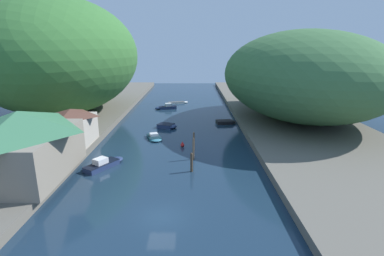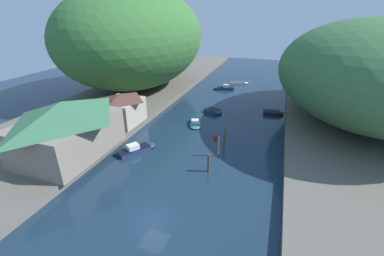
{
  "view_description": "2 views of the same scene",
  "coord_description": "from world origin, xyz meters",
  "px_view_note": "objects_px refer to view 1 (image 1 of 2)",
  "views": [
    {
      "loc": [
        2.75,
        -23.47,
        14.76
      ],
      "look_at": [
        2.88,
        21.25,
        2.26
      ],
      "focal_mm": 28.0,
      "sensor_mm": 36.0,
      "label": 1
    },
    {
      "loc": [
        9.52,
        -16.19,
        18.27
      ],
      "look_at": [
        -2.07,
        17.41,
        1.95
      ],
      "focal_mm": 24.0,
      "sensor_mm": 36.0,
      "label": 2
    }
  ],
  "objects_px": {
    "boat_moored_right": "(104,163)",
    "person_on_quay": "(68,146)",
    "boat_near_quay": "(165,107)",
    "boat_white_cruiser": "(226,122)",
    "boat_yellow_tender": "(154,137)",
    "waterfront_building": "(21,143)",
    "boat_cabin_cruiser": "(178,102)",
    "boat_far_upstream": "(167,126)",
    "boathouse_shed": "(71,126)",
    "channel_buoy_near": "(182,145)"
  },
  "relations": [
    {
      "from": "boat_moored_right",
      "to": "person_on_quay",
      "type": "height_order",
      "value": "person_on_quay"
    },
    {
      "from": "boat_near_quay",
      "to": "boat_white_cruiser",
      "type": "xyz_separation_m",
      "value": [
        12.99,
        -13.6,
        -0.1
      ]
    },
    {
      "from": "boat_yellow_tender",
      "to": "boat_moored_right",
      "type": "distance_m",
      "value": 12.32
    },
    {
      "from": "waterfront_building",
      "to": "person_on_quay",
      "type": "distance_m",
      "value": 7.78
    },
    {
      "from": "boat_cabin_cruiser",
      "to": "boat_far_upstream",
      "type": "relative_size",
      "value": 1.4
    },
    {
      "from": "boat_far_upstream",
      "to": "person_on_quay",
      "type": "distance_m",
      "value": 19.67
    },
    {
      "from": "boat_near_quay",
      "to": "boat_white_cruiser",
      "type": "distance_m",
      "value": 18.81
    },
    {
      "from": "boat_moored_right",
      "to": "boat_far_upstream",
      "type": "xyz_separation_m",
      "value": [
        6.46,
        18.07,
        -0.07
      ]
    },
    {
      "from": "waterfront_building",
      "to": "boat_white_cruiser",
      "type": "distance_m",
      "value": 36.09
    },
    {
      "from": "boat_yellow_tender",
      "to": "boat_far_upstream",
      "type": "bearing_deg",
      "value": -123.18
    },
    {
      "from": "boathouse_shed",
      "to": "person_on_quay",
      "type": "bearing_deg",
      "value": -75.24
    },
    {
      "from": "boat_near_quay",
      "to": "boat_yellow_tender",
      "type": "xyz_separation_m",
      "value": [
        0.21,
        -23.43,
        -0.15
      ]
    },
    {
      "from": "boat_cabin_cruiser",
      "to": "boat_moored_right",
      "type": "bearing_deg",
      "value": -29.7
    },
    {
      "from": "boat_yellow_tender",
      "to": "boat_cabin_cruiser",
      "type": "relative_size",
      "value": 0.81
    },
    {
      "from": "boat_cabin_cruiser",
      "to": "boat_far_upstream",
      "type": "height_order",
      "value": "boat_far_upstream"
    },
    {
      "from": "channel_buoy_near",
      "to": "boat_yellow_tender",
      "type": "bearing_deg",
      "value": 139.91
    },
    {
      "from": "boat_cabin_cruiser",
      "to": "waterfront_building",
      "type": "bearing_deg",
      "value": -37.15
    },
    {
      "from": "boat_moored_right",
      "to": "boat_far_upstream",
      "type": "relative_size",
      "value": 1.42
    },
    {
      "from": "boat_white_cruiser",
      "to": "boat_far_upstream",
      "type": "bearing_deg",
      "value": -83.33
    },
    {
      "from": "boat_white_cruiser",
      "to": "boat_near_quay",
      "type": "bearing_deg",
      "value": -145.29
    },
    {
      "from": "boat_moored_right",
      "to": "person_on_quay",
      "type": "relative_size",
      "value": 3.32
    },
    {
      "from": "boathouse_shed",
      "to": "boat_far_upstream",
      "type": "height_order",
      "value": "boathouse_shed"
    },
    {
      "from": "boat_yellow_tender",
      "to": "boat_moored_right",
      "type": "relative_size",
      "value": 0.8
    },
    {
      "from": "boat_near_quay",
      "to": "person_on_quay",
      "type": "height_order",
      "value": "person_on_quay"
    },
    {
      "from": "boathouse_shed",
      "to": "boat_yellow_tender",
      "type": "bearing_deg",
      "value": 23.58
    },
    {
      "from": "waterfront_building",
      "to": "channel_buoy_near",
      "type": "bearing_deg",
      "value": 35.97
    },
    {
      "from": "boat_white_cruiser",
      "to": "boat_yellow_tender",
      "type": "xyz_separation_m",
      "value": [
        -12.78,
        -9.83,
        -0.05
      ]
    },
    {
      "from": "boat_white_cruiser",
      "to": "boat_far_upstream",
      "type": "height_order",
      "value": "boat_far_upstream"
    },
    {
      "from": "boat_near_quay",
      "to": "boat_cabin_cruiser",
      "type": "distance_m",
      "value": 7.64
    },
    {
      "from": "boathouse_shed",
      "to": "boat_near_quay",
      "type": "bearing_deg",
      "value": 68.86
    },
    {
      "from": "boat_far_upstream",
      "to": "channel_buoy_near",
      "type": "relative_size",
      "value": 4.5
    },
    {
      "from": "boat_cabin_cruiser",
      "to": "person_on_quay",
      "type": "xyz_separation_m",
      "value": [
        -12.62,
        -39.55,
        1.73
      ]
    },
    {
      "from": "boat_white_cruiser",
      "to": "boat_cabin_cruiser",
      "type": "relative_size",
      "value": 0.73
    },
    {
      "from": "boat_near_quay",
      "to": "person_on_quay",
      "type": "bearing_deg",
      "value": 147.9
    },
    {
      "from": "boat_cabin_cruiser",
      "to": "boat_far_upstream",
      "type": "xyz_separation_m",
      "value": [
        -0.9,
        -23.83,
        0.14
      ]
    },
    {
      "from": "channel_buoy_near",
      "to": "boat_moored_right",
      "type": "bearing_deg",
      "value": -141.74
    },
    {
      "from": "boat_near_quay",
      "to": "boat_moored_right",
      "type": "height_order",
      "value": "same"
    },
    {
      "from": "boat_near_quay",
      "to": "channel_buoy_near",
      "type": "xyz_separation_m",
      "value": [
        4.85,
        -27.34,
        -0.08
      ]
    },
    {
      "from": "boat_moored_right",
      "to": "person_on_quay",
      "type": "distance_m",
      "value": 5.96
    },
    {
      "from": "boathouse_shed",
      "to": "channel_buoy_near",
      "type": "height_order",
      "value": "boathouse_shed"
    },
    {
      "from": "boat_yellow_tender",
      "to": "boat_cabin_cruiser",
      "type": "height_order",
      "value": "boat_yellow_tender"
    },
    {
      "from": "waterfront_building",
      "to": "boat_moored_right",
      "type": "xyz_separation_m",
      "value": [
        7.24,
        4.66,
        -4.27
      ]
    },
    {
      "from": "boat_moored_right",
      "to": "channel_buoy_near",
      "type": "height_order",
      "value": "boat_moored_right"
    },
    {
      "from": "waterfront_building",
      "to": "boat_far_upstream",
      "type": "bearing_deg",
      "value": 58.93
    },
    {
      "from": "boat_white_cruiser",
      "to": "person_on_quay",
      "type": "height_order",
      "value": "person_on_quay"
    },
    {
      "from": "boat_moored_right",
      "to": "person_on_quay",
      "type": "bearing_deg",
      "value": -171.22
    },
    {
      "from": "boat_white_cruiser",
      "to": "boat_yellow_tender",
      "type": "relative_size",
      "value": 0.91
    },
    {
      "from": "channel_buoy_near",
      "to": "waterfront_building",
      "type": "bearing_deg",
      "value": -144.03
    },
    {
      "from": "boathouse_shed",
      "to": "boat_far_upstream",
      "type": "bearing_deg",
      "value": 42.12
    },
    {
      "from": "boat_cabin_cruiser",
      "to": "channel_buoy_near",
      "type": "height_order",
      "value": "channel_buoy_near"
    }
  ]
}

